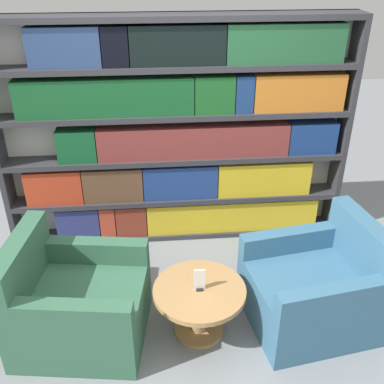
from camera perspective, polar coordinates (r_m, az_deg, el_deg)
ground_plane at (r=3.58m, az=-0.41°, el=-18.19°), size 14.00×14.00×0.00m
bookshelf at (r=4.20m, az=-1.42°, el=7.03°), size 3.23×0.30×2.13m
armchair_left at (r=3.52m, az=-14.49°, el=-13.65°), size 1.02×0.93×0.85m
armchair_right at (r=3.67m, az=15.44°, el=-11.84°), size 1.04×0.95×0.85m
coffee_table at (r=3.43m, az=0.94°, el=-13.70°), size 0.69×0.69×0.42m
table_sign at (r=3.30m, az=0.96°, el=-11.21°), size 0.08×0.06×0.17m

